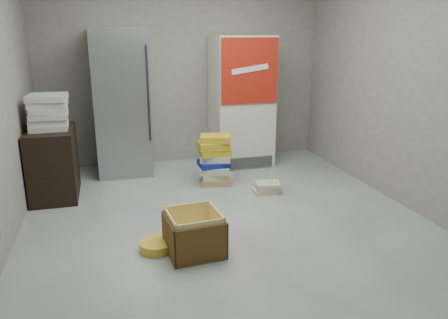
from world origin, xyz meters
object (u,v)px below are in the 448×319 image
(steel_fridge, at_px, (121,103))
(cardboard_box, at_px, (194,236))
(coke_cooler, at_px, (241,101))
(phonebook_stack_main, at_px, (215,160))
(wood_shelf, at_px, (53,163))

(steel_fridge, xyz_separation_m, cardboard_box, (0.46, -2.48, -0.80))
(coke_cooler, relative_size, phonebook_stack_main, 2.90)
(coke_cooler, xyz_separation_m, phonebook_stack_main, (-0.59, -0.79, -0.59))
(wood_shelf, height_order, cardboard_box, wood_shelf)
(steel_fridge, height_order, cardboard_box, steel_fridge)
(phonebook_stack_main, bearing_deg, coke_cooler, 59.31)
(steel_fridge, xyz_separation_m, wood_shelf, (-0.83, -0.73, -0.55))
(wood_shelf, xyz_separation_m, cardboard_box, (1.29, -1.75, -0.25))
(steel_fridge, bearing_deg, phonebook_stack_main, -36.89)
(steel_fridge, bearing_deg, wood_shelf, -138.69)
(coke_cooler, bearing_deg, steel_fridge, 179.82)
(steel_fridge, distance_m, wood_shelf, 1.23)
(coke_cooler, height_order, wood_shelf, coke_cooler)
(coke_cooler, relative_size, wood_shelf, 2.25)
(coke_cooler, bearing_deg, wood_shelf, -163.72)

